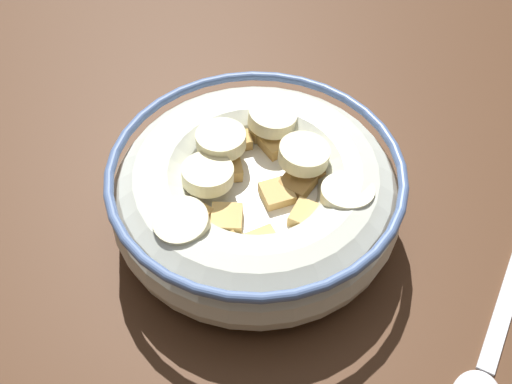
{
  "coord_description": "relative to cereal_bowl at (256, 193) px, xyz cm",
  "views": [
    {
      "loc": [
        -20.8,
        -12.97,
        32.25
      ],
      "look_at": [
        0.0,
        0.0,
        3.0
      ],
      "focal_mm": 44.02,
      "sensor_mm": 36.0,
      "label": 1
    }
  ],
  "objects": [
    {
      "name": "spoon",
      "position": [
        -1.1,
        -15.84,
        -2.57
      ],
      "size": [
        14.89,
        2.93,
        0.8
      ],
      "color": "silver",
      "rests_on": "ground_plane"
    },
    {
      "name": "cereal_bowl",
      "position": [
        0.0,
        0.0,
        0.0
      ],
      "size": [
        17.73,
        17.73,
        5.82
      ],
      "color": "beige",
      "rests_on": "ground_plane"
    },
    {
      "name": "ground_plane",
      "position": [
        -0.01,
        -0.01,
        -3.89
      ],
      "size": [
        131.8,
        131.8,
        2.0
      ],
      "primitive_type": "cube",
      "color": "#472B19"
    }
  ]
}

